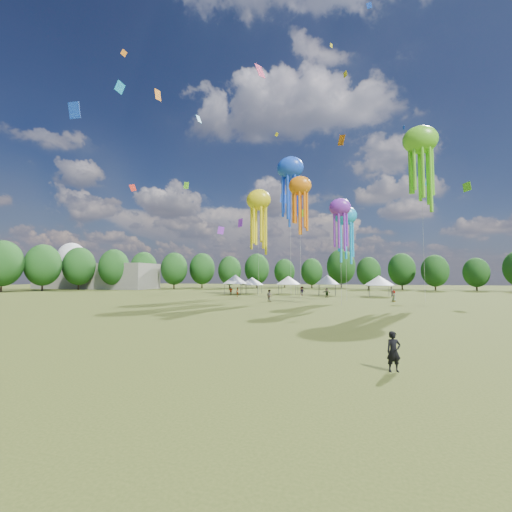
# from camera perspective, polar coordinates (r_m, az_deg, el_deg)

# --- Properties ---
(ground) EXTENTS (300.00, 300.00, 0.00)m
(ground) POSITION_cam_1_polar(r_m,az_deg,el_deg) (18.44, -5.71, -15.85)
(ground) COLOR #384416
(ground) RESTS_ON ground
(observer_main) EXTENTS (0.70, 0.57, 1.65)m
(observer_main) POSITION_cam_1_polar(r_m,az_deg,el_deg) (15.17, 22.88, -15.08)
(observer_main) COLOR black
(observer_main) RESTS_ON ground
(spectator_near) EXTENTS (1.16, 1.09, 1.89)m
(spectator_near) POSITION_cam_1_polar(r_m,az_deg,el_deg) (50.88, 2.33, -6.96)
(spectator_near) COLOR gray
(spectator_near) RESTS_ON ground
(spectators_far) EXTENTS (33.53, 19.60, 1.86)m
(spectators_far) POSITION_cam_1_polar(r_m,az_deg,el_deg) (66.07, 10.65, -6.18)
(spectators_far) COLOR gray
(spectators_far) RESTS_ON ground
(festival_tents) EXTENTS (35.25, 9.94, 4.35)m
(festival_tents) POSITION_cam_1_polar(r_m,az_deg,el_deg) (70.72, 6.84, -4.20)
(festival_tents) COLOR #47474C
(festival_tents) RESTS_ON ground
(show_kites) EXTENTS (34.24, 20.34, 28.57)m
(show_kites) POSITION_cam_1_polar(r_m,az_deg,el_deg) (61.40, 11.50, 11.32)
(show_kites) COLOR orange
(show_kites) RESTS_ON ground
(small_kites) EXTENTS (70.42, 52.56, 43.91)m
(small_kites) POSITION_cam_1_polar(r_m,az_deg,el_deg) (64.79, 7.43, 18.69)
(small_kites) COLOR orange
(small_kites) RESTS_ON ground
(treeline) EXTENTS (201.57, 95.24, 13.43)m
(treeline) POSITION_cam_1_polar(r_m,az_deg,el_deg) (80.05, 7.96, -1.70)
(treeline) COLOR #38281C
(treeline) RESTS_ON ground
(hangar) EXTENTS (40.00, 12.00, 8.00)m
(hangar) POSITION_cam_1_polar(r_m,az_deg,el_deg) (118.51, -26.13, -3.21)
(hangar) COLOR gray
(hangar) RESTS_ON ground
(radome) EXTENTS (9.00, 9.00, 16.00)m
(radome) POSITION_cam_1_polar(r_m,az_deg,el_deg) (133.98, -29.49, -0.55)
(radome) COLOR white
(radome) RESTS_ON ground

